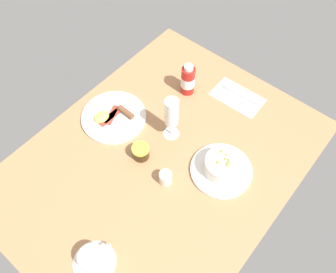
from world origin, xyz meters
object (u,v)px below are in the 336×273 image
object	(u,v)px
porridge_bowl	(222,167)
sauce_bottle_red	(188,80)
creamer_jug	(165,177)
jam_jar	(141,152)
coffee_cup	(93,260)
breakfast_plate	(113,117)
cutlery_setting	(237,96)
wine_glass	(172,114)

from	to	relation	value
porridge_bowl	sauce_bottle_red	world-z (taller)	sauce_bottle_red
creamer_jug	jam_jar	size ratio (longest dim) A/B	0.90
coffee_cup	breakfast_plate	world-z (taller)	coffee_cup
porridge_bowl	sauce_bottle_red	bearing A→B (deg)	56.11
sauce_bottle_red	cutlery_setting	bearing A→B (deg)	-58.82
cutlery_setting	breakfast_plate	distance (cm)	48.82
coffee_cup	breakfast_plate	bearing A→B (deg)	38.72
porridge_bowl	cutlery_setting	xyz separation A→B (cm)	(31.14, 14.39, -2.86)
jam_jar	breakfast_plate	xyz separation A→B (cm)	(5.49, 19.12, -1.71)
wine_glass	sauce_bottle_red	bearing A→B (deg)	22.45
sauce_bottle_red	breakfast_plate	distance (cm)	31.75
wine_glass	creamer_jug	bearing A→B (deg)	-146.25
porridge_bowl	breakfast_plate	world-z (taller)	porridge_bowl
porridge_bowl	breakfast_plate	xyz separation A→B (cm)	(-7.49, 44.24, -2.20)
porridge_bowl	wine_glass	distance (cm)	24.65
porridge_bowl	breakfast_plate	distance (cm)	44.92
coffee_cup	wine_glass	distance (cm)	52.06
jam_jar	breakfast_plate	distance (cm)	19.96
cutlery_setting	sauce_bottle_red	distance (cm)	20.57
coffee_cup	cutlery_setting	bearing A→B (deg)	2.38
cutlery_setting	coffee_cup	bearing A→B (deg)	-177.62
creamer_jug	sauce_bottle_red	size ratio (longest dim) A/B	0.40
coffee_cup	sauce_bottle_red	world-z (taller)	sauce_bottle_red
porridge_bowl	coffee_cup	xyz separation A→B (cm)	(-48.86, 11.07, -0.03)
coffee_cup	wine_glass	size ratio (longest dim) A/B	0.69
sauce_bottle_red	coffee_cup	bearing A→B (deg)	-163.91
coffee_cup	sauce_bottle_red	size ratio (longest dim) A/B	0.94
creamer_jug	sauce_bottle_red	distance (cm)	40.84
cutlery_setting	jam_jar	xyz separation A→B (cm)	(-44.12, 10.74, 2.37)
creamer_jug	wine_glass	bearing A→B (deg)	33.75
porridge_bowl	jam_jar	distance (cm)	28.28
porridge_bowl	sauce_bottle_red	distance (cm)	37.73
creamer_jug	jam_jar	xyz separation A→B (cm)	(2.03, 12.87, 0.08)
porridge_bowl	coffee_cup	bearing A→B (deg)	167.24
breakfast_plate	wine_glass	bearing A→B (deg)	-68.16
cutlery_setting	jam_jar	distance (cm)	45.47
sauce_bottle_red	creamer_jug	bearing A→B (deg)	-152.21
creamer_jug	wine_glass	size ratio (longest dim) A/B	0.29
wine_glass	sauce_bottle_red	world-z (taller)	wine_glass
wine_glass	sauce_bottle_red	xyz separation A→B (cm)	(19.93, 8.23, -5.68)
cutlery_setting	wine_glass	distance (cm)	33.43
porridge_bowl	wine_glass	bearing A→B (deg)	87.41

